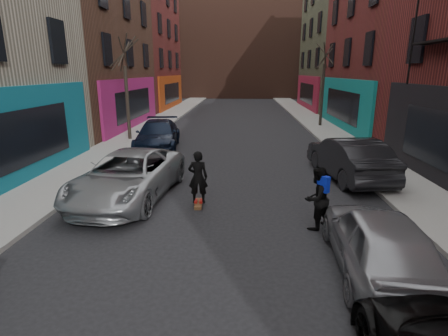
# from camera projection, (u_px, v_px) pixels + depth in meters

# --- Properties ---
(sidewalk_left) EXTENTS (2.50, 84.00, 0.13)m
(sidewalk_left) POSITION_uv_depth(u_px,v_px,m) (170.00, 115.00, 32.26)
(sidewalk_left) COLOR gray
(sidewalk_left) RESTS_ON ground
(sidewalk_right) EXTENTS (2.50, 84.00, 0.13)m
(sidewalk_right) POSITION_uv_depth(u_px,v_px,m) (306.00, 116.00, 31.64)
(sidewalk_right) COLOR gray
(sidewalk_right) RESTS_ON ground
(building_far) EXTENTS (40.00, 10.00, 14.00)m
(building_far) POSITION_uv_depth(u_px,v_px,m) (240.00, 51.00, 55.10)
(building_far) COLOR #47281E
(building_far) RESTS_ON ground
(tree_left_far) EXTENTS (2.00, 2.00, 6.50)m
(tree_left_far) POSITION_uv_depth(u_px,v_px,m) (126.00, 82.00, 19.83)
(tree_left_far) COLOR black
(tree_left_far) RESTS_ON sidewalk_left
(tree_right_far) EXTENTS (2.00, 2.00, 6.80)m
(tree_right_far) POSITION_uv_depth(u_px,v_px,m) (323.00, 78.00, 24.94)
(tree_right_far) COLOR black
(tree_right_far) RESTS_ON sidewalk_right
(parked_left_far) EXTENTS (3.04, 5.64, 1.50)m
(parked_left_far) POSITION_uv_depth(u_px,v_px,m) (128.00, 176.00, 11.23)
(parked_left_far) COLOR #909498
(parked_left_far) RESTS_ON ground
(parked_left_end) EXTENTS (2.63, 5.32, 1.49)m
(parked_left_end) POSITION_uv_depth(u_px,v_px,m) (158.00, 135.00, 18.38)
(parked_left_end) COLOR black
(parked_left_end) RESTS_ON ground
(parked_right_far) EXTENTS (1.95, 4.27, 1.42)m
(parked_right_far) POSITION_uv_depth(u_px,v_px,m) (378.00, 241.00, 7.00)
(parked_right_far) COLOR gray
(parked_right_far) RESTS_ON ground
(parked_right_end) EXTENTS (2.35, 5.06, 1.61)m
(parked_right_end) POSITION_uv_depth(u_px,v_px,m) (349.00, 158.00, 13.36)
(parked_right_end) COLOR black
(parked_right_end) RESTS_ON ground
(skateboard) EXTENTS (0.27, 0.81, 0.10)m
(skateboard) POSITION_uv_depth(u_px,v_px,m) (199.00, 204.00, 10.77)
(skateboard) COLOR brown
(skateboard) RESTS_ON ground
(skateboarder) EXTENTS (0.61, 0.42, 1.62)m
(skateboarder) POSITION_uv_depth(u_px,v_px,m) (198.00, 177.00, 10.54)
(skateboarder) COLOR black
(skateboarder) RESTS_ON skateboard
(pedestrian) EXTENTS (1.03, 1.00, 1.66)m
(pedestrian) POSITION_uv_depth(u_px,v_px,m) (317.00, 198.00, 9.00)
(pedestrian) COLOR black
(pedestrian) RESTS_ON ground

